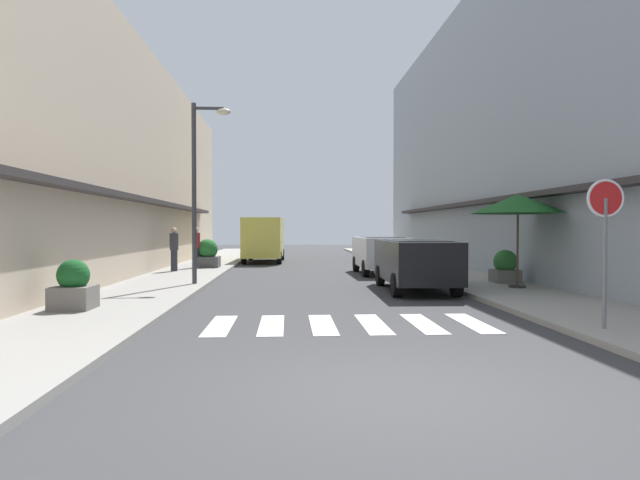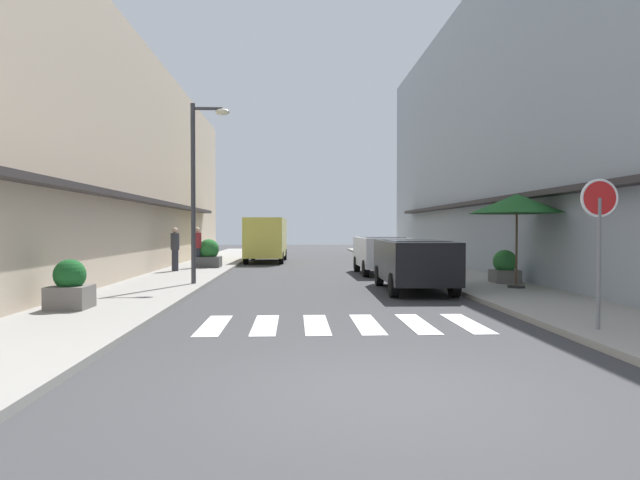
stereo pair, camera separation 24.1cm
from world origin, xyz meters
TOP-DOWN VIEW (x-y plane):
  - ground_plane at (0.00, 14.57)m, footprint 80.11×80.11m
  - sidewalk_left at (-5.00, 14.57)m, footprint 2.82×50.98m
  - sidewalk_right at (5.00, 14.57)m, footprint 2.82×50.98m
  - building_row_left at (-8.91, 15.39)m, footprint 5.50×34.77m
  - building_row_right at (8.91, 15.39)m, footprint 5.50×34.77m
  - crosswalk at (-0.00, 4.29)m, footprint 5.20×2.20m
  - parked_car_near at (2.54, 9.64)m, footprint 1.89×4.44m
  - parked_car_mid at (2.54, 15.52)m, footprint 1.85×3.96m
  - delivery_van at (-2.39, 23.54)m, footprint 2.13×5.45m
  - round_street_sign at (4.19, 2.99)m, footprint 0.65×0.07m
  - street_lamp at (-3.79, 10.99)m, footprint 1.19×0.28m
  - cafe_umbrella at (5.42, 9.33)m, footprint 2.65×2.65m
  - planter_corner at (-5.59, 5.79)m, footprint 0.81×0.81m
  - planter_midblock at (5.66, 10.78)m, footprint 0.78×0.78m
  - planter_far at (-4.62, 18.08)m, footprint 1.03×1.03m
  - pedestrian_walking_near at (-5.05, 17.79)m, footprint 0.34×0.34m
  - pedestrian_walking_far at (-5.61, 15.96)m, footprint 0.34×0.34m

SIDE VIEW (x-z plane):
  - ground_plane at x=0.00m, z-range 0.00..0.00m
  - crosswalk at x=0.00m, z-range 0.00..0.01m
  - sidewalk_left at x=-5.00m, z-range 0.00..0.12m
  - sidewalk_right at x=5.00m, z-range 0.00..0.12m
  - planter_corner at x=-5.59m, z-range 0.06..1.11m
  - planter_midblock at x=5.66m, z-range 0.09..1.11m
  - planter_far at x=-4.62m, z-range 0.06..1.29m
  - parked_car_mid at x=2.54m, z-range 0.19..1.66m
  - parked_car_near at x=2.54m, z-range 0.19..1.66m
  - pedestrian_walking_far at x=-5.61m, z-range 0.17..1.89m
  - pedestrian_walking_near at x=-5.05m, z-range 0.17..1.90m
  - delivery_van at x=-2.39m, z-range 0.22..2.59m
  - round_street_sign at x=4.19m, z-range 0.79..3.30m
  - cafe_umbrella at x=5.42m, z-range 1.16..3.83m
  - street_lamp at x=-3.79m, z-range 0.72..6.22m
  - building_row_left at x=-8.91m, z-range 0.00..8.70m
  - building_row_right at x=8.91m, z-range 0.00..11.72m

